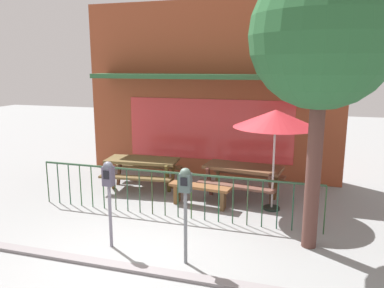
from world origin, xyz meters
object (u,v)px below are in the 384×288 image
Objects in this scene: parking_meter_near at (109,182)px; parking_meter_far at (185,190)px; patio_umbrella at (275,119)px; street_tree at (322,38)px; patio_bench at (200,191)px; picnic_table_right at (243,173)px; picnic_table_left at (142,165)px.

parking_meter_near is 0.97× the size of parking_meter_far.
street_tree is at bearing -63.83° from patio_umbrella.
patio_umbrella is at bearing 8.99° from patio_bench.
patio_bench is 0.93× the size of parking_meter_near.
street_tree is at bearing -29.51° from patio_bench.
parking_meter_far is at bearing -148.31° from street_tree.
parking_meter_far reaches higher than picnic_table_right.
patio_bench is (-1.58, -0.25, -1.65)m from patio_umbrella.
patio_bench is at bearing 67.96° from parking_meter_near.
patio_bench is (1.73, -0.78, -0.26)m from picnic_table_left.
patio_umbrella reaches higher than parking_meter_far.
patio_umbrella reaches higher than parking_meter_near.
picnic_table_right is 3.94m from street_tree.
patio_umbrella is 3.70m from parking_meter_near.
parking_meter_near is at bearing -163.08° from street_tree.
picnic_table_left is 1.22× the size of parking_meter_far.
picnic_table_left is at bearing 152.66° from street_tree.
patio_umbrella is 1.54× the size of patio_bench.
picnic_table_right is 0.42× the size of street_tree.
street_tree is (0.78, -1.58, 1.53)m from patio_umbrella.
picnic_table_right is 0.89× the size of patio_umbrella.
patio_umbrella reaches higher than picnic_table_left.
picnic_table_right is 3.68m from parking_meter_near.
parking_meter_far is (-0.36, -3.33, 0.60)m from picnic_table_right.
picnic_table_left is at bearing 104.21° from parking_meter_near.
patio_umbrella is at bearing 67.97° from parking_meter_far.
patio_umbrella is (0.75, -0.58, 1.39)m from picnic_table_right.
picnic_table_right reaches higher than patio_bench.
patio_bench is at bearing -24.26° from picnic_table_left.
parking_meter_near is at bearing -134.29° from patio_umbrella.
picnic_table_left is 0.41× the size of street_tree.
street_tree reaches higher than parking_meter_far.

